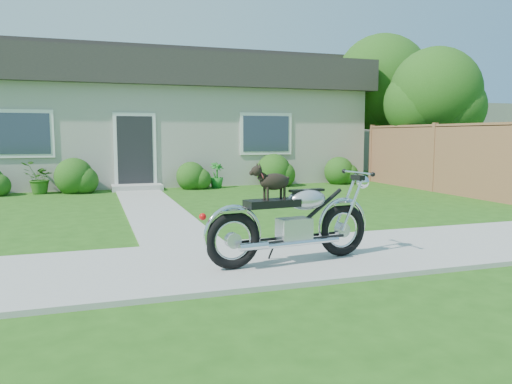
# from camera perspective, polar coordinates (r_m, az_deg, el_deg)

# --- Properties ---
(ground) EXTENTS (80.00, 80.00, 0.00)m
(ground) POSITION_cam_1_polar(r_m,az_deg,el_deg) (6.60, 6.56, -7.30)
(ground) COLOR #235114
(ground) RESTS_ON ground
(sidewalk) EXTENTS (24.00, 2.20, 0.04)m
(sidewalk) POSITION_cam_1_polar(r_m,az_deg,el_deg) (6.59, 6.57, -7.13)
(sidewalk) COLOR #9E9B93
(sidewalk) RESTS_ON ground
(walkway) EXTENTS (1.20, 8.00, 0.03)m
(walkway) POSITION_cam_1_polar(r_m,az_deg,el_deg) (10.98, -11.79, -1.73)
(walkway) COLOR #9E9B93
(walkway) RESTS_ON ground
(house) EXTENTS (12.60, 7.03, 4.50)m
(house) POSITION_cam_1_polar(r_m,az_deg,el_deg) (18.01, -9.74, 8.34)
(house) COLOR #A7A296
(house) RESTS_ON ground
(fence) EXTENTS (0.12, 6.62, 1.90)m
(fence) POSITION_cam_1_polar(r_m,az_deg,el_deg) (14.66, 19.68, 3.71)
(fence) COLOR brown
(fence) RESTS_ON ground
(tree_near) EXTENTS (2.81, 2.78, 4.27)m
(tree_near) POSITION_cam_1_polar(r_m,az_deg,el_deg) (16.71, 20.28, 10.16)
(tree_near) COLOR #3D2B1C
(tree_near) RESTS_ON ground
(tree_far) EXTENTS (3.40, 3.40, 5.21)m
(tree_far) POSITION_cam_1_polar(r_m,az_deg,el_deg) (19.24, 14.62, 11.65)
(tree_far) COLOR #3D2B1C
(tree_far) RESTS_ON ground
(shrub_row) EXTENTS (10.96, 1.07, 1.07)m
(shrub_row) POSITION_cam_1_polar(r_m,az_deg,el_deg) (14.64, -6.76, 1.99)
(shrub_row) COLOR #224D14
(shrub_row) RESTS_ON ground
(potted_plant_left) EXTENTS (1.02, 1.02, 0.86)m
(potted_plant_left) POSITION_cam_1_polar(r_m,az_deg,el_deg) (14.47, -23.61, 1.49)
(potted_plant_left) COLOR #2C5F19
(potted_plant_left) RESTS_ON ground
(potted_plant_right) EXTENTS (0.53, 0.53, 0.75)m
(potted_plant_right) POSITION_cam_1_polar(r_m,az_deg,el_deg) (14.83, -4.54, 1.93)
(potted_plant_right) COLOR #1F7220
(potted_plant_right) RESTS_ON ground
(motorcycle_with_dog) EXTENTS (2.22, 0.63, 1.18)m
(motorcycle_with_dog) POSITION_cam_1_polar(r_m,az_deg,el_deg) (6.03, 4.30, -3.20)
(motorcycle_with_dog) COLOR black
(motorcycle_with_dog) RESTS_ON sidewalk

